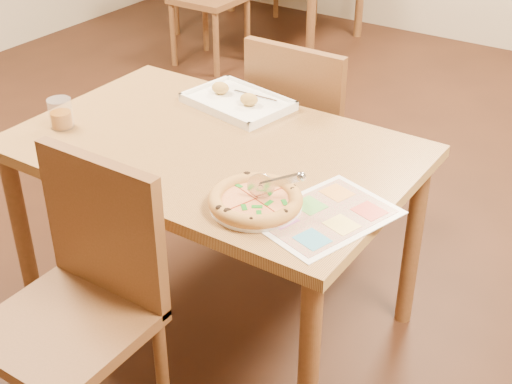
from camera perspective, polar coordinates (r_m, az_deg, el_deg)
The scene contains 9 objects.
dining_table at distance 2.38m, azimuth -3.43°, elevation 1.97°, with size 1.30×0.85×0.72m.
chair_near at distance 2.05m, azimuth -13.52°, elevation -6.61°, with size 0.42×0.42×0.47m.
chair_far at distance 2.86m, azimuth 3.86°, elevation 5.68°, with size 0.42×0.42×0.47m.
plate at distance 2.00m, azimuth -0.00°, elevation -1.06°, with size 0.26×0.26×0.01m, color white.
pizza at distance 1.98m, azimuth -0.05°, elevation -0.65°, with size 0.27×0.27×0.04m.
pizza_cutter at distance 1.95m, azimuth 1.48°, elevation 0.74°, with size 0.14×0.07×0.09m.
appetizer_tray at distance 2.61m, azimuth -1.50°, elevation 7.24°, with size 0.41×0.31×0.06m.
glass_tumbler at distance 2.52m, azimuth -15.35°, elevation 5.96°, with size 0.08×0.08×0.10m.
menu at distance 1.97m, azimuth 5.56°, elevation -1.88°, with size 0.27×0.38×0.01m, color white.
Camera 1 is at (1.27, -1.65, 1.79)m, focal length 50.00 mm.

